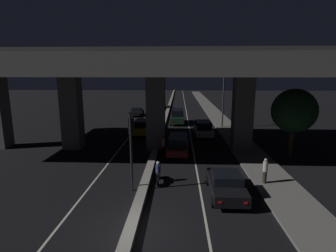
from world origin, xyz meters
TOP-DOWN VIEW (x-y plane):
  - ground_plane at (0.00, 0.00)m, footprint 200.00×200.00m
  - lane_line_left_inner at (-3.45, 35.00)m, footprint 0.12×126.00m
  - lane_line_right_inner at (3.45, 35.00)m, footprint 0.12×126.00m
  - median_divider at (0.00, 35.00)m, footprint 0.57×126.00m
  - sidewalk_right at (8.34, 28.00)m, footprint 2.84×126.00m
  - elevated_overpass at (-0.30, 13.17)m, footprint 35.85×13.13m
  - traffic_light_left_of_median at (-0.68, 4.34)m, footprint 0.30×0.49m
  - street_lamp at (7.37, 23.26)m, footprint 2.55×0.32m
  - car_black_lead at (4.88, 3.80)m, footprint 2.03×4.31m
  - car_dark_red_second at (2.06, 11.71)m, footprint 2.09×4.24m
  - car_white_third at (4.87, 18.67)m, footprint 2.16×4.30m
  - car_dark_green_fourth at (1.88, 26.14)m, footprint 2.03×4.82m
  - car_taxi_yellow_lead_oncoming at (-2.10, 19.02)m, footprint 1.97×4.24m
  - car_black_second_oncoming at (-4.99, 32.84)m, footprint 2.05×4.23m
  - car_silver_third_oncoming at (-1.65, 42.39)m, footprint 2.10×4.47m
  - motorcycle_black_filtering_near at (0.79, 5.54)m, footprint 0.33×1.77m
  - motorcycle_red_filtering_mid at (0.77, 12.14)m, footprint 0.33×1.76m
  - pedestrian_on_sidewalk at (7.59, 5.38)m, footprint 0.30×0.30m
  - roadside_tree_kerbside_near at (11.33, 10.69)m, footprint 3.52×3.52m

SIDE VIEW (x-z plane):
  - ground_plane at x=0.00m, z-range 0.00..0.00m
  - lane_line_left_inner at x=-3.45m, z-range 0.00..0.00m
  - lane_line_right_inner at x=3.45m, z-range 0.00..0.00m
  - sidewalk_right at x=8.34m, z-range 0.00..0.15m
  - median_divider at x=0.00m, z-range 0.00..0.30m
  - motorcycle_black_filtering_near at x=0.79m, z-range -0.10..1.32m
  - motorcycle_red_filtering_mid at x=0.77m, z-range -0.11..1.36m
  - car_black_second_oncoming at x=-4.99m, z-range 0.02..1.32m
  - car_black_lead at x=4.88m, z-range 0.01..1.41m
  - car_silver_third_oncoming at x=-1.65m, z-range 0.03..1.50m
  - car_white_third at x=4.87m, z-range 0.02..1.70m
  - car_dark_red_second at x=2.06m, z-range 0.06..1.71m
  - car_taxi_yellow_lead_oncoming at x=-2.10m, z-range 0.03..1.78m
  - pedestrian_on_sidewalk at x=7.59m, z-range 0.16..1.79m
  - car_dark_green_fourth at x=1.88m, z-range 0.06..2.06m
  - traffic_light_left_of_median at x=-0.68m, z-range 0.85..5.51m
  - roadside_tree_kerbside_near at x=11.33m, z-range 1.12..6.94m
  - street_lamp at x=7.37m, z-range 0.74..8.16m
  - elevated_overpass at x=-0.30m, z-range 2.60..11.89m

